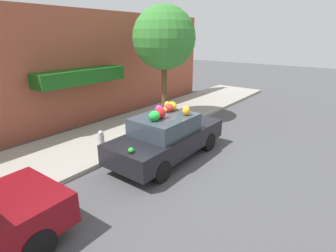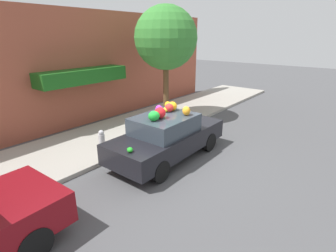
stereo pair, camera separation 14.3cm
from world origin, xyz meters
name	(u,v)px [view 1 (the left image)]	position (x,y,z in m)	size (l,w,h in m)	color
ground_plane	(166,156)	(0.00, 0.00, 0.00)	(60.00, 60.00, 0.00)	#4C4C4F
sidewalk_curb	(111,136)	(0.00, 2.70, 0.07)	(24.00, 3.20, 0.13)	#9E998E
building_facade	(70,71)	(0.01, 4.91, 2.35)	(18.00, 1.20, 4.73)	#9E4C38
street_tree	(164,38)	(2.98, 2.43, 3.59)	(2.64, 2.64, 4.80)	brown
fire_hydrant	(101,141)	(-1.15, 1.76, 0.48)	(0.20, 0.20, 0.70)	#B2B2B7
art_car	(167,136)	(-0.04, -0.09, 0.76)	(4.15, 1.74, 1.76)	black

